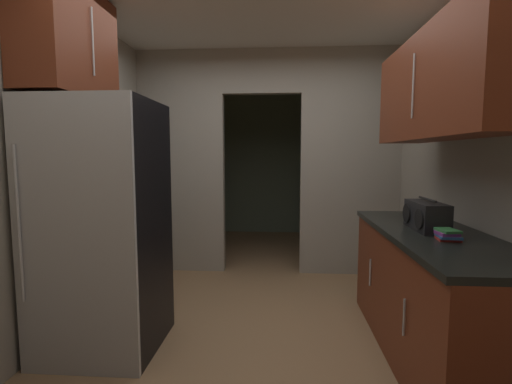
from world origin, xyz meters
name	(u,v)px	position (x,y,z in m)	size (l,w,h in m)	color
ground	(257,345)	(0.00, 0.00, 0.00)	(20.00, 20.00, 0.00)	#93704C
kitchen_overhead_slab	(262,1)	(0.00, 0.53, 2.64)	(3.46, 7.52, 0.06)	silver
kitchen_partition	(269,156)	(0.02, 1.76, 1.38)	(3.06, 0.12, 2.61)	#9E998C
adjoining_room_shell	(271,161)	(0.00, 3.38, 1.30)	(3.06, 2.37, 2.61)	slate
kitchen_flank_left	(5,170)	(-1.58, -0.37, 1.30)	(0.10, 4.26, 2.61)	#9E998C
refrigerator	(102,227)	(-1.10, -0.08, 0.89)	(0.78, 0.78, 1.78)	black
lower_cabinet_run	(432,295)	(1.20, -0.07, 0.44)	(0.65, 1.87, 0.88)	maroon
upper_cabinet_counterside	(442,86)	(1.20, -0.07, 1.85)	(0.36, 1.68, 0.69)	maroon
upper_cabinet_fridgeside	(68,42)	(-1.35, 0.02, 2.20)	(0.36, 0.86, 0.78)	maroon
boombox	(426,216)	(1.17, 0.00, 0.98)	(0.19, 0.41, 0.22)	black
book_stack	(448,235)	(1.18, -0.31, 0.92)	(0.14, 0.15, 0.07)	red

